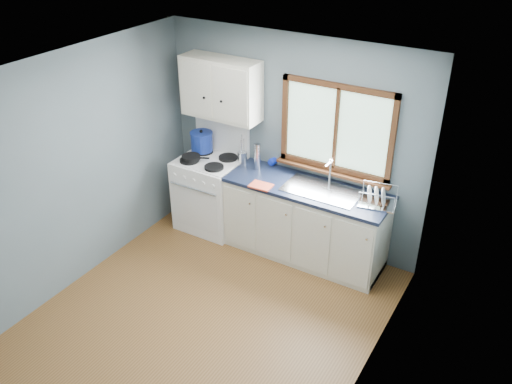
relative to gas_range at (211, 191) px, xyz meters
The scene contains 19 objects.
floor 1.82m from the gas_range, 57.18° to the right, with size 3.20×3.60×0.02m, color brown.
ceiling 2.67m from the gas_range, 57.18° to the right, with size 3.20×3.60×0.02m, color white.
wall_back 1.26m from the gas_range, 19.54° to the left, with size 3.20×0.02×2.50m, color slate.
wall_front 3.50m from the gas_range, 73.86° to the right, with size 3.20×0.02×2.50m, color slate.
wall_left 1.78m from the gas_range, 114.14° to the right, with size 0.02×3.60×2.50m, color slate.
wall_right 3.05m from the gas_range, 29.91° to the right, with size 0.02×3.60×2.50m, color slate.
gas_range is the anchor object (origin of this frame).
base_cabinets 1.31m from the gas_range, ahead, with size 1.85×0.60×0.88m.
countertop 1.37m from the gas_range, ahead, with size 1.89×0.64×0.04m, color black.
sink 1.53m from the gas_range, ahead, with size 0.84×0.46×0.44m.
window 1.81m from the gas_range, 11.37° to the left, with size 1.36×0.10×1.03m.
upper_cabinets 1.32m from the gas_range, 56.70° to the left, with size 0.95×0.35×0.70m.
skillet 0.53m from the gas_range, 138.75° to the right, with size 0.36×0.30×0.04m.
stockpot 0.63m from the gas_range, 146.59° to the left, with size 0.29×0.29×0.27m.
utensil_crock 0.64m from the gas_range, 22.68° to the left, with size 0.14×0.14×0.36m.
thermos 0.86m from the gas_range, ahead, with size 0.07×0.07×0.32m, color silver.
soap_bottle 0.93m from the gas_range, 19.01° to the left, with size 0.09×0.09×0.24m, color #1027B0.
dish_towel 1.00m from the gas_range, 15.46° to the right, with size 0.24×0.18×0.02m, color #DA4E33.
dish_rack 2.15m from the gas_range, ahead, with size 0.42×0.35×0.20m.
Camera 1 is at (2.55, -3.30, 3.82)m, focal length 38.00 mm.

